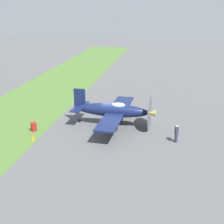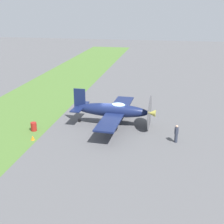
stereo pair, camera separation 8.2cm
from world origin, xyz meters
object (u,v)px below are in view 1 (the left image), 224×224
object	(u,v)px
airplane_lead	(114,110)
runway_marker_cone	(33,138)
ground_crew_chief	(176,133)
fuel_drum	(34,127)

from	to	relation	value
airplane_lead	runway_marker_cone	distance (m)	8.79
ground_crew_chief	fuel_drum	xyz separation A→B (m)	(-0.08, -14.29, -0.46)
airplane_lead	fuel_drum	distance (m)	8.43
ground_crew_chief	fuel_drum	bearing A→B (deg)	100.63
fuel_drum	runway_marker_cone	distance (m)	2.32
ground_crew_chief	runway_marker_cone	size ratio (longest dim) A/B	3.93
airplane_lead	ground_crew_chief	bearing A→B (deg)	66.32
runway_marker_cone	fuel_drum	bearing A→B (deg)	-158.61
ground_crew_chief	runway_marker_cone	world-z (taller)	ground_crew_chief
fuel_drum	runway_marker_cone	xyz separation A→B (m)	(2.15, 0.84, -0.23)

